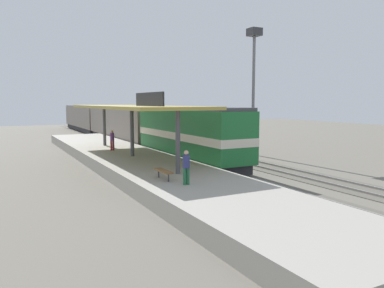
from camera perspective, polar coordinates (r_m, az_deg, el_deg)
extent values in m
plane|color=#666056|center=(31.74, 2.39, -2.64)|extent=(120.00, 120.00, 0.00)
cube|color=#565249|center=(30.79, -0.83, -2.88)|extent=(3.20, 110.00, 0.04)
cube|color=gray|center=(30.47, -2.04, -2.87)|extent=(0.10, 110.00, 0.16)
cube|color=gray|center=(31.11, 0.35, -2.67)|extent=(0.10, 110.00, 0.16)
cube|color=#565249|center=(33.10, 6.29, -2.27)|extent=(3.20, 110.00, 0.04)
cube|color=gray|center=(32.70, 5.25, -2.26)|extent=(0.10, 110.00, 0.16)
cube|color=gray|center=(33.50, 7.32, -2.08)|extent=(0.10, 110.00, 0.16)
cube|color=#9E998E|center=(28.96, -8.99, -2.68)|extent=(6.00, 44.00, 0.90)
cylinder|color=#47474C|center=(21.30, -2.15, 0.26)|extent=(0.28, 0.28, 3.60)
cylinder|color=#47474C|center=(28.70, -9.06, 1.76)|extent=(0.28, 0.28, 3.60)
cylinder|color=#47474C|center=(36.35, -13.11, 2.62)|extent=(0.28, 0.28, 3.60)
cube|color=#A38E3D|center=(28.61, -9.13, 5.55)|extent=(5.20, 18.00, 0.20)
cube|color=black|center=(25.23, -6.52, 6.75)|extent=(0.12, 4.80, 0.90)
cylinder|color=#333338|center=(19.36, -3.58, -5.12)|extent=(0.07, 0.07, 0.42)
cylinder|color=#333338|center=(20.53, -5.07, -4.47)|extent=(0.07, 0.07, 0.42)
cube|color=brown|center=(19.90, -4.36, -4.08)|extent=(0.44, 1.70, 0.08)
cube|color=#28282D|center=(30.38, -0.50, -2.07)|extent=(2.60, 13.60, 0.70)
cube|color=#1E6B33|center=(30.14, -0.51, 1.88)|extent=(2.90, 14.40, 3.50)
cube|color=#424247|center=(30.05, -0.51, 5.44)|extent=(2.78, 14.11, 0.24)
cube|color=beige|center=(30.16, -0.51, 1.39)|extent=(2.93, 14.43, 0.56)
cube|color=#28282D|center=(47.00, -10.59, 0.81)|extent=(2.60, 19.20, 0.70)
cube|color=slate|center=(46.85, -10.64, 3.25)|extent=(2.90, 20.00, 3.30)
cube|color=slate|center=(46.79, -10.69, 5.41)|extent=(2.78, 19.60, 0.24)
cube|color=#28282D|center=(67.10, -15.85, 2.31)|extent=(2.60, 19.20, 0.70)
cube|color=slate|center=(66.99, -15.90, 4.01)|extent=(2.90, 20.00, 3.30)
cube|color=slate|center=(66.95, -15.95, 5.53)|extent=(2.78, 19.60, 0.24)
cube|color=#28282D|center=(40.41, -0.55, 0.03)|extent=(2.50, 11.20, 0.70)
cube|color=brown|center=(40.27, -0.55, 2.36)|extent=(2.80, 12.00, 2.60)
cube|color=maroon|center=(40.19, -0.55, 4.38)|extent=(2.69, 11.76, 0.24)
cylinder|color=slate|center=(35.88, 9.25, 7.13)|extent=(0.28, 0.28, 11.00)
cube|color=#333338|center=(36.44, 9.42, 16.37)|extent=(1.10, 1.10, 0.70)
cylinder|color=#23603D|center=(18.57, -1.12, -4.94)|extent=(0.16, 0.16, 0.84)
cylinder|color=#23603D|center=(18.65, -0.63, -4.89)|extent=(0.16, 0.16, 0.84)
cylinder|color=navy|center=(18.48, -0.88, -2.67)|extent=(0.34, 0.34, 0.64)
sphere|color=tan|center=(18.42, -0.88, -1.33)|extent=(0.23, 0.23, 0.23)
cylinder|color=maroon|center=(32.48, -12.11, -0.22)|extent=(0.16, 0.16, 0.84)
cylinder|color=maroon|center=(32.53, -11.81, -0.21)|extent=(0.16, 0.16, 0.84)
cylinder|color=#663375|center=(32.43, -11.99, 1.09)|extent=(0.34, 0.34, 0.64)
sphere|color=tan|center=(32.39, -12.01, 1.85)|extent=(0.23, 0.23, 0.23)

